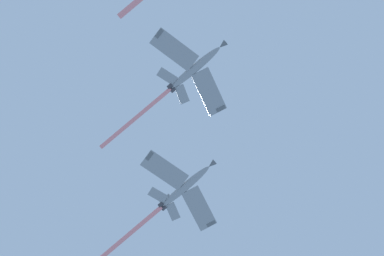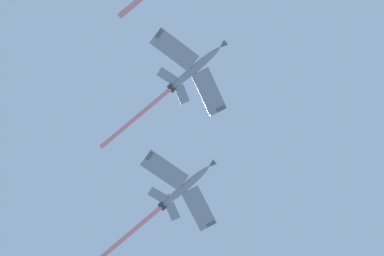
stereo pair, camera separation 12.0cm
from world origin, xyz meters
name	(u,v)px [view 1 (the left image)]	position (x,y,z in m)	size (l,w,h in m)	color
jet_second	(184,77)	(23.22, -37.77, 159.05)	(29.69, 19.99, 8.56)	gray
jet_third	(169,200)	(37.47, -56.75, 154.49)	(33.49, 19.94, 8.31)	gray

